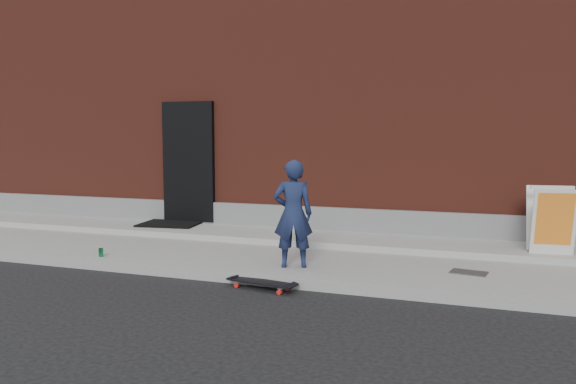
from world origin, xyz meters
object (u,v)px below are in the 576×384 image
at_px(child, 293,214).
at_px(pizza_sign, 551,220).
at_px(soda_can, 101,252).
at_px(skateboard, 262,283).

bearing_deg(child, pizza_sign, -174.45).
bearing_deg(soda_can, child, 6.66).
height_order(child, skateboard, child).
distance_m(child, soda_can, 2.91).
xyz_separation_m(child, pizza_sign, (3.26, 1.60, -0.14)).
relative_size(child, soda_can, 11.51).
bearing_deg(skateboard, child, 74.55).
relative_size(child, pizza_sign, 1.50).
bearing_deg(soda_can, skateboard, -7.02).
relative_size(skateboard, pizza_sign, 0.97).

